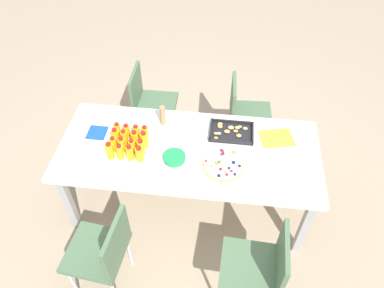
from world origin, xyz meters
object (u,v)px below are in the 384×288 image
juice_bottle_1 (120,152)px  juice_bottle_6 (132,146)px  juice_bottle_3 (139,154)px  chair_near_left (104,250)px  juice_bottle_4 (114,144)px  party_table (189,154)px  snack_tray (231,132)px  juice_bottle_10 (135,139)px  chair_far_right (244,111)px  fruit_pizza (224,165)px  juice_bottle_12 (118,130)px  juice_bottle_14 (136,132)px  juice_bottle_7 (141,147)px  juice_bottle_13 (127,131)px  juice_bottle_2 (130,153)px  juice_bottle_8 (116,136)px  paper_folder (277,138)px  cardboard_tube (163,116)px  chair_far_left (149,100)px  juice_bottle_5 (122,145)px  juice_bottle_15 (145,133)px  juice_bottle_11 (144,140)px  juice_bottle_0 (110,151)px  juice_bottle_9 (124,138)px  chair_near_right (261,266)px  plate_stack (174,157)px

juice_bottle_1 → juice_bottle_6: 0.10m
juice_bottle_1 → juice_bottle_3: bearing=-0.8°
chair_near_left → juice_bottle_4: bearing=12.3°
juice_bottle_1 → party_table: bearing=16.5°
snack_tray → party_table: bearing=-145.5°
juice_bottle_10 → juice_bottle_1: bearing=-119.3°
chair_far_right → fruit_pizza: (-0.16, -0.90, 0.24)m
juice_bottle_4 → chair_far_right: bearing=39.7°
juice_bottle_10 → juice_bottle_12: bearing=152.8°
juice_bottle_3 → juice_bottle_4: 0.23m
juice_bottle_14 → juice_bottle_1: bearing=-109.2°
juice_bottle_3 → juice_bottle_6: 0.10m
juice_bottle_7 → juice_bottle_13: (-0.15, 0.15, -0.00)m
juice_bottle_10 → juice_bottle_2: bearing=-91.7°
chair_far_right → juice_bottle_2: 1.29m
juice_bottle_6 → juice_bottle_8: 0.17m
juice_bottle_10 → paper_folder: bearing=10.4°
juice_bottle_12 → cardboard_tube: 0.38m
chair_far_right → juice_bottle_13: (-0.95, -0.69, 0.29)m
chair_far_left → fruit_pizza: (0.79, -0.96, 0.24)m
juice_bottle_13 → cardboard_tube: (0.26, 0.19, 0.03)m
juice_bottle_5 → juice_bottle_2: bearing=-43.3°
juice_bottle_3 → juice_bottle_15: bearing=91.0°
chair_far_right → cardboard_tube: size_ratio=4.41×
juice_bottle_11 → juice_bottle_12: size_ratio=1.08×
juice_bottle_1 → juice_bottle_13: bearing=90.2°
party_table → juice_bottle_12: size_ratio=15.18×
paper_folder → juice_bottle_12: bearing=-174.5°
juice_bottle_0 → juice_bottle_9: size_ratio=1.02×
fruit_pizza → juice_bottle_8: bearing=170.7°
chair_near_right → juice_bottle_15: (-0.95, 0.87, 0.29)m
juice_bottle_2 → juice_bottle_7: bearing=44.2°
chair_near_right → paper_folder: bearing=-3.4°
party_table → juice_bottle_1: size_ratio=15.12×
chair_far_left → juice_bottle_9: size_ratio=5.59×
juice_bottle_9 → juice_bottle_3: bearing=-43.5°
chair_far_right → party_table: bearing=-33.3°
juice_bottle_11 → plate_stack: (0.25, -0.11, -0.05)m
paper_folder → juice_bottle_4: bearing=-167.5°
juice_bottle_9 → paper_folder: size_ratio=0.57×
juice_bottle_0 → juice_bottle_9: juice_bottle_0 is taller
juice_bottle_6 → juice_bottle_11: size_ratio=0.90×
juice_bottle_6 → chair_far_right: bearing=44.2°
juice_bottle_14 → juice_bottle_3: bearing=-71.6°
chair_far_right → juice_bottle_0: juice_bottle_0 is taller
chair_near_left → juice_bottle_3: juice_bottle_3 is taller
juice_bottle_6 → juice_bottle_13: bearing=117.4°
juice_bottle_6 → cardboard_tube: (0.18, 0.34, 0.03)m
juice_bottle_1 → juice_bottle_14: bearing=70.8°
snack_tray → juice_bottle_9: bearing=-164.6°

